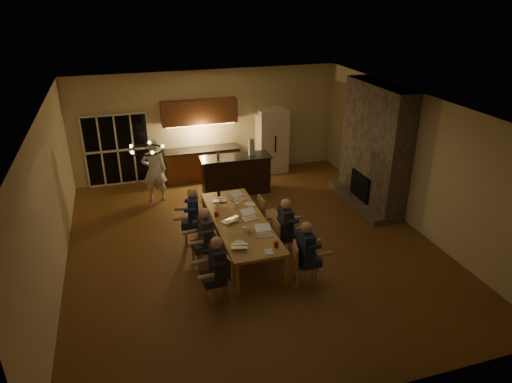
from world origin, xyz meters
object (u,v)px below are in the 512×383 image
object	(u,v)px
laptop_e	(220,196)
redcup_near	(276,245)
chair_left_near	(217,279)
chandelier	(146,150)
chair_right_far	(269,214)
bar_island	(236,175)
laptop_d	(250,214)
can_silver	(249,232)
chair_right_mid	(285,238)
redcup_mid	(217,214)
person_left_near	(218,270)
person_left_mid	(206,239)
refrigerator	(272,141)
laptop_a	(239,242)
person_right_mid	(285,229)
dining_table	(240,235)
laptop_c	(229,217)
chair_left_far	(194,226)
person_left_far	(194,217)
plate_left	(239,243)
mug_front	(245,229)
bar_blender	(251,147)
plate_far	(250,204)
bar_bottle	(218,154)
laptop_b	(264,230)
chair_left_mid	(204,249)
person_right_near	(305,254)
laptop_f	(239,196)
plate_near	(261,228)
mug_mid	(236,205)
chair_right_near	(305,264)
mug_back	(217,204)

from	to	relation	value
laptop_e	redcup_near	size ratio (longest dim) A/B	2.67
chair_left_near	chandelier	bearing A→B (deg)	-145.28
chair_right_far	bar_island	bearing A→B (deg)	1.03
laptop_d	can_silver	bearing A→B (deg)	-117.67
chair_right_mid	redcup_mid	bearing A→B (deg)	58.58
person_left_near	can_silver	xyz separation A→B (m)	(0.88, 0.98, 0.12)
person_left_near	laptop_e	bearing A→B (deg)	163.02
person_left_mid	can_silver	bearing A→B (deg)	71.44
refrigerator	person_left_near	world-z (taller)	refrigerator
chair_right_mid	laptop_a	bearing A→B (deg)	116.80
person_right_mid	laptop_a	bearing A→B (deg)	115.56
person_right_mid	chair_right_mid	bearing A→B (deg)	-16.03
dining_table	laptop_d	world-z (taller)	laptop_d
laptop_a	laptop_c	xyz separation A→B (m)	(0.06, 1.08, 0.00)
refrigerator	chair_right_mid	distance (m)	5.04
chair_left_far	redcup_mid	xyz separation A→B (m)	(0.48, -0.25, 0.37)
person_left_mid	person_left_far	xyz separation A→B (m)	(-0.07, 1.04, 0.00)
person_left_near	plate_left	xyz separation A→B (m)	(0.59, 0.71, 0.07)
mug_front	bar_blender	xyz separation A→B (m)	(1.20, 3.55, 0.51)
bar_island	chair_right_mid	bearing A→B (deg)	-85.32
plate_far	bar_bottle	size ratio (longest dim) A/B	1.02
chandelier	laptop_b	size ratio (longest dim) A/B	1.94
mug_front	chair_left_mid	bearing A→B (deg)	175.71
laptop_e	bar_bottle	bearing A→B (deg)	-89.46
person_left_mid	mug_front	xyz separation A→B (m)	(0.81, -0.05, 0.11)
chair_right_far	bar_blender	distance (m)	2.55
chair_right_far	redcup_mid	world-z (taller)	chair_right_far
person_right_near	laptop_f	xyz separation A→B (m)	(-0.62, 2.57, 0.17)
bar_island	chair_right_far	bearing A→B (deg)	-83.25
bar_island	bar_bottle	world-z (taller)	bar_bottle
redcup_mid	bar_bottle	size ratio (longest dim) A/B	0.50
person_left_near	person_left_mid	xyz separation A→B (m)	(0.03, 1.18, 0.00)
plate_near	chair_right_mid	bearing A→B (deg)	-1.13
mug_front	redcup_near	xyz separation A→B (m)	(0.41, -0.78, 0.01)
dining_table	plate_left	distance (m)	1.04
refrigerator	bar_bottle	world-z (taller)	refrigerator
laptop_b	person_right_mid	bearing A→B (deg)	24.72
bar_blender	mug_mid	bearing A→B (deg)	-116.51
laptop_b	laptop_d	xyz separation A→B (m)	(-0.07, 0.77, 0.00)
person_left_far	laptop_f	bearing A→B (deg)	120.37
chair_right_near	redcup_mid	distance (m)	2.35
laptop_c	person_left_mid	bearing A→B (deg)	11.68
chair_right_mid	can_silver	xyz separation A→B (m)	(-0.85, -0.16, 0.37)
dining_table	refrigerator	bearing A→B (deg)	62.89
refrigerator	laptop_d	world-z (taller)	refrigerator
mug_back	plate_left	bearing A→B (deg)	-88.73
chair_left_mid	can_silver	world-z (taller)	chair_left_mid
chair_right_mid	bar_blender	world-z (taller)	bar_blender
chair_left_far	mug_front	bearing A→B (deg)	48.83
chair_right_near	laptop_b	size ratio (longest dim) A/B	2.78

